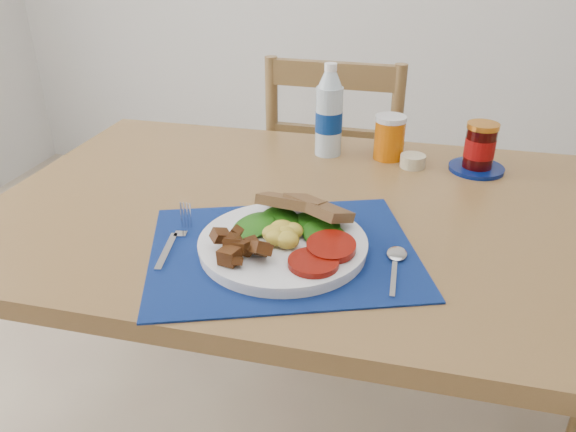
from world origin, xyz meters
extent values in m
cube|color=brown|center=(0.00, 0.20, 0.73)|extent=(1.40, 0.90, 0.04)
cylinder|color=brown|center=(-0.64, 0.59, 0.35)|extent=(0.06, 0.06, 0.71)
cylinder|color=brown|center=(0.64, 0.59, 0.35)|extent=(0.06, 0.06, 0.71)
cube|color=brown|center=(-0.05, 0.89, 0.44)|extent=(0.44, 0.42, 0.04)
cylinder|color=brown|center=(0.14, 1.06, 0.21)|extent=(0.04, 0.04, 0.42)
cylinder|color=brown|center=(-0.23, 1.07, 0.21)|extent=(0.04, 0.04, 0.42)
cylinder|color=brown|center=(0.13, 0.72, 0.21)|extent=(0.04, 0.04, 0.42)
cylinder|color=brown|center=(-0.24, 0.72, 0.21)|extent=(0.04, 0.04, 0.42)
cube|color=brown|center=(-0.06, 0.71, 0.91)|extent=(0.39, 0.04, 0.49)
cube|color=black|center=(-0.03, 0.00, 0.75)|extent=(0.58, 0.52, 0.00)
cylinder|color=silver|center=(-0.03, 0.00, 0.76)|extent=(0.31, 0.31, 0.02)
ellipsoid|color=gold|center=(-0.02, 0.00, 0.79)|extent=(0.07, 0.07, 0.03)
cylinder|color=maroon|center=(0.05, -0.04, 0.78)|extent=(0.09, 0.09, 0.01)
ellipsoid|color=#0C3706|center=(-0.02, 0.05, 0.78)|extent=(0.16, 0.10, 0.02)
cube|color=brown|center=(-0.01, 0.09, 0.81)|extent=(0.14, 0.11, 0.04)
cube|color=#B2B5BA|center=(-0.23, -0.05, 0.76)|extent=(0.04, 0.13, 0.00)
cube|color=#B2B5BA|center=(-0.23, 0.03, 0.76)|extent=(0.03, 0.07, 0.00)
cube|color=#B2B5BA|center=(0.18, -0.05, 0.76)|extent=(0.01, 0.11, 0.00)
ellipsoid|color=#B2B5BA|center=(0.18, 0.03, 0.76)|extent=(0.04, 0.05, 0.00)
cylinder|color=#ADBFCC|center=(-0.03, 0.51, 0.84)|extent=(0.07, 0.07, 0.18)
cylinder|color=navy|center=(-0.03, 0.51, 0.84)|extent=(0.07, 0.07, 0.05)
cone|color=#ADBFCC|center=(-0.03, 0.51, 0.95)|extent=(0.06, 0.06, 0.04)
cylinder|color=white|center=(-0.03, 0.51, 0.98)|extent=(0.03, 0.03, 0.02)
cylinder|color=#C75A05|center=(0.12, 0.51, 0.80)|extent=(0.08, 0.08, 0.11)
cylinder|color=#BEB18B|center=(0.19, 0.47, 0.77)|extent=(0.06, 0.06, 0.03)
cylinder|color=#051351|center=(0.34, 0.49, 0.76)|extent=(0.13, 0.13, 0.01)
cylinder|color=black|center=(0.34, 0.49, 0.81)|extent=(0.07, 0.07, 0.10)
cylinder|color=maroon|center=(0.34, 0.49, 0.81)|extent=(0.07, 0.07, 0.05)
cylinder|color=orange|center=(0.34, 0.49, 0.86)|extent=(0.08, 0.08, 0.01)
camera|label=1|loc=(0.19, -0.85, 1.29)|focal=35.00mm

